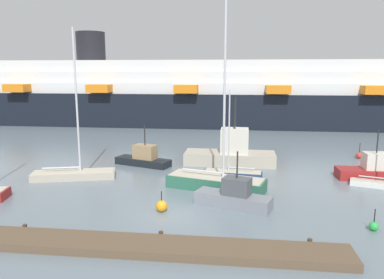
% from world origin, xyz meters
% --- Properties ---
extents(ground_plane, '(600.00, 600.00, 0.00)m').
position_xyz_m(ground_plane, '(0.00, 0.00, 0.00)').
color(ground_plane, slate).
extents(dock_pier, '(19.15, 2.33, 0.52)m').
position_xyz_m(dock_pier, '(0.00, -4.65, 0.22)').
color(dock_pier, brown).
rests_on(dock_pier, ground_plane).
extents(sailboat_1, '(4.72, 2.50, 7.41)m').
position_xyz_m(sailboat_1, '(15.19, 7.57, 0.36)').
color(sailboat_1, white).
rests_on(sailboat_1, ground_plane).
extents(sailboat_2, '(6.95, 3.34, 12.26)m').
position_xyz_m(sailboat_2, '(-9.52, 7.05, 0.58)').
color(sailboat_2, '#BCB29E').
rests_on(sailboat_2, ground_plane).
extents(sailboat_3, '(5.04, 1.87, 7.36)m').
position_xyz_m(sailboat_3, '(3.66, 9.32, 0.35)').
color(sailboat_3, navy).
rests_on(sailboat_3, ground_plane).
extents(sailboat_4, '(7.76, 4.24, 14.48)m').
position_xyz_m(sailboat_4, '(2.40, 5.65, 0.68)').
color(sailboat_4, '#2D6B51').
rests_on(sailboat_4, ground_plane).
extents(fishing_boat_0, '(8.70, 3.15, 6.50)m').
position_xyz_m(fishing_boat_0, '(3.44, 13.68, 1.13)').
color(fishing_boat_0, '#BCB29E').
rests_on(fishing_boat_0, ground_plane).
extents(fishing_boat_1, '(5.28, 3.14, 3.78)m').
position_xyz_m(fishing_boat_1, '(3.79, 2.04, 0.69)').
color(fishing_boat_1, gray).
rests_on(fishing_boat_1, ground_plane).
extents(fishing_boat_2, '(5.69, 3.36, 3.91)m').
position_xyz_m(fishing_boat_2, '(-4.84, 12.18, 0.71)').
color(fishing_boat_2, black).
rests_on(fishing_boat_2, ground_plane).
extents(fishing_boat_3, '(5.65, 2.10, 4.17)m').
position_xyz_m(fishing_boat_3, '(15.24, 10.00, 0.76)').
color(fishing_boat_3, maroon).
rests_on(fishing_boat_3, ground_plane).
extents(channel_buoy_0, '(0.74, 0.74, 1.37)m').
position_xyz_m(channel_buoy_0, '(-0.79, 0.62, 0.37)').
color(channel_buoy_0, orange).
rests_on(channel_buoy_0, ground_plane).
extents(channel_buoy_1, '(0.62, 0.62, 1.60)m').
position_xyz_m(channel_buoy_1, '(16.54, 17.62, 0.32)').
color(channel_buoy_1, red).
rests_on(channel_buoy_1, ground_plane).
extents(channel_buoy_2, '(0.53, 0.53, 1.28)m').
position_xyz_m(channel_buoy_2, '(11.66, -0.83, 0.28)').
color(channel_buoy_2, green).
rests_on(channel_buoy_2, ground_plane).
extents(cruise_ship, '(97.44, 15.34, 15.49)m').
position_xyz_m(cruise_ship, '(-3.92, 41.79, 4.90)').
color(cruise_ship, black).
rests_on(cruise_ship, ground_plane).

